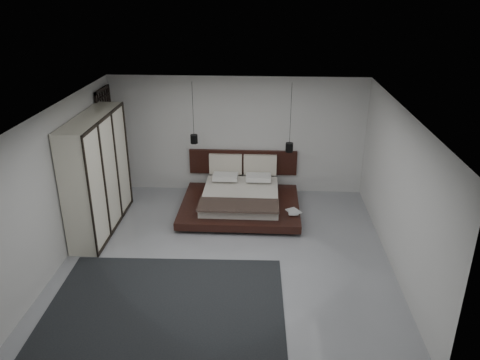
# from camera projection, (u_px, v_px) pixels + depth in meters

# --- Properties ---
(floor) EXTENTS (6.00, 6.00, 0.00)m
(floor) POSITION_uv_depth(u_px,v_px,m) (228.00, 254.00, 8.85)
(floor) COLOR #96999F
(floor) RESTS_ON ground
(ceiling) EXTENTS (6.00, 6.00, 0.00)m
(ceiling) POSITION_uv_depth(u_px,v_px,m) (226.00, 109.00, 7.76)
(ceiling) COLOR white
(ceiling) RESTS_ON wall_back
(wall_back) EXTENTS (6.00, 0.00, 6.00)m
(wall_back) POSITION_uv_depth(u_px,v_px,m) (237.00, 135.00, 11.07)
(wall_back) COLOR silver
(wall_back) RESTS_ON floor
(wall_front) EXTENTS (6.00, 0.00, 6.00)m
(wall_front) POSITION_uv_depth(u_px,v_px,m) (206.00, 288.00, 5.55)
(wall_front) COLOR silver
(wall_front) RESTS_ON floor
(wall_left) EXTENTS (0.00, 6.00, 6.00)m
(wall_left) POSITION_uv_depth(u_px,v_px,m) (62.00, 183.00, 8.47)
(wall_left) COLOR silver
(wall_left) RESTS_ON floor
(wall_right) EXTENTS (0.00, 6.00, 6.00)m
(wall_right) POSITION_uv_depth(u_px,v_px,m) (398.00, 190.00, 8.15)
(wall_right) COLOR silver
(wall_right) RESTS_ON floor
(lattice_screen) EXTENTS (0.05, 0.90, 2.60)m
(lattice_screen) POSITION_uv_depth(u_px,v_px,m) (108.00, 145.00, 10.76)
(lattice_screen) COLOR black
(lattice_screen) RESTS_ON floor
(bed) EXTENTS (2.59, 2.31, 1.04)m
(bed) POSITION_uv_depth(u_px,v_px,m) (241.00, 198.00, 10.50)
(bed) COLOR black
(bed) RESTS_ON floor
(book_lower) EXTENTS (0.37, 0.39, 0.03)m
(book_lower) POSITION_uv_depth(u_px,v_px,m) (289.00, 213.00, 9.88)
(book_lower) COLOR #99724C
(book_lower) RESTS_ON bed
(book_upper) EXTENTS (0.21, 0.29, 0.02)m
(book_upper) POSITION_uv_depth(u_px,v_px,m) (288.00, 212.00, 9.84)
(book_upper) COLOR #99724C
(book_upper) RESTS_ON book_lower
(pendant_left) EXTENTS (0.16, 0.16, 1.38)m
(pendant_left) POSITION_uv_depth(u_px,v_px,m) (194.00, 139.00, 10.43)
(pendant_left) COLOR black
(pendant_left) RESTS_ON ceiling
(pendant_right) EXTENTS (0.17, 0.17, 1.54)m
(pendant_right) POSITION_uv_depth(u_px,v_px,m) (289.00, 147.00, 10.37)
(pendant_right) COLOR black
(pendant_right) RESTS_ON ceiling
(wardrobe) EXTENTS (0.57, 2.43, 2.38)m
(wardrobe) POSITION_uv_depth(u_px,v_px,m) (97.00, 174.00, 9.40)
(wardrobe) COLOR silver
(wardrobe) RESTS_ON floor
(rug) EXTENTS (3.79, 2.76, 0.02)m
(rug) POSITION_uv_depth(u_px,v_px,m) (167.00, 305.00, 7.45)
(rug) COLOR black
(rug) RESTS_ON floor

